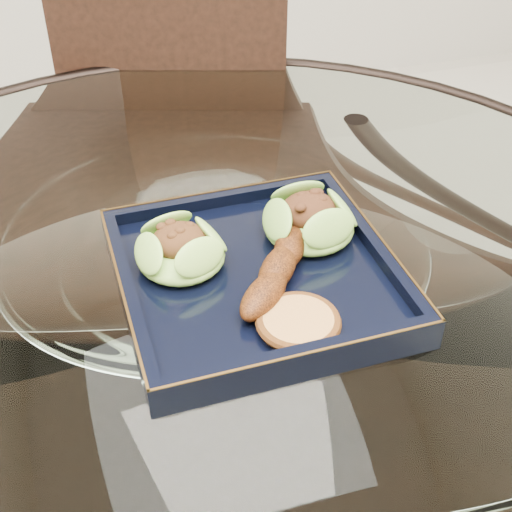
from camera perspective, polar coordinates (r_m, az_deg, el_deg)
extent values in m
cylinder|color=white|center=(0.75, -3.22, -1.69)|extent=(1.10, 1.10, 0.01)
torus|color=black|center=(0.75, -3.22, -1.69)|extent=(1.13, 1.13, 0.02)
cylinder|color=black|center=(1.27, 6.49, -4.76)|extent=(0.04, 0.04, 0.75)
cylinder|color=black|center=(1.21, -19.18, -9.85)|extent=(0.04, 0.04, 0.75)
cube|color=#331A11|center=(1.23, -6.51, -2.56)|extent=(0.49, 0.49, 0.04)
cube|color=#331A11|center=(1.24, -6.58, 11.83)|extent=(0.37, 0.14, 0.43)
cylinder|color=#331A11|center=(1.31, -14.06, -14.99)|extent=(0.03, 0.03, 0.42)
cylinder|color=#331A11|center=(1.27, 1.36, -15.44)|extent=(0.03, 0.03, 0.42)
cylinder|color=#331A11|center=(1.53, -11.62, -4.91)|extent=(0.03, 0.03, 0.42)
cylinder|color=#331A11|center=(1.50, 1.14, -5.02)|extent=(0.03, 0.03, 0.42)
cube|color=black|center=(0.72, 0.00, -1.88)|extent=(0.27, 0.27, 0.02)
ellipsoid|color=#5FA02E|center=(0.72, -6.03, 0.32)|extent=(0.10, 0.10, 0.03)
ellipsoid|color=#50912A|center=(0.75, 4.29, 2.70)|extent=(0.12, 0.12, 0.03)
ellipsoid|color=#61290A|center=(0.69, 1.75, -1.01)|extent=(0.12, 0.14, 0.03)
cylinder|color=#CC8C44|center=(0.65, 3.40, -5.39)|extent=(0.09, 0.09, 0.01)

